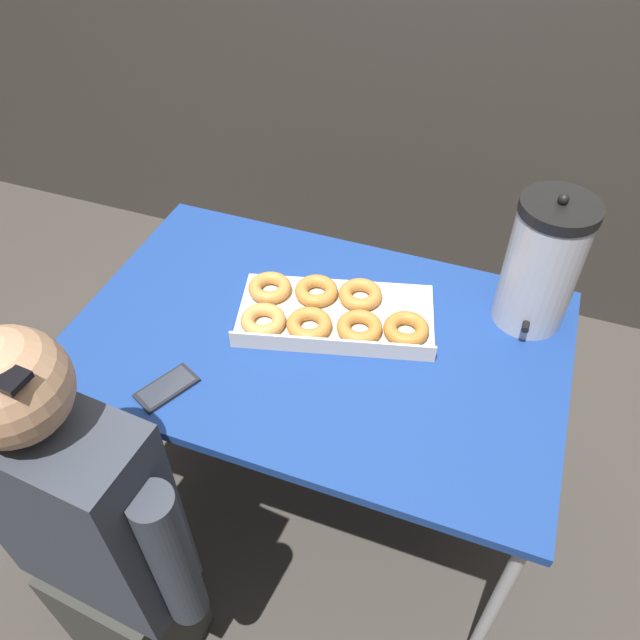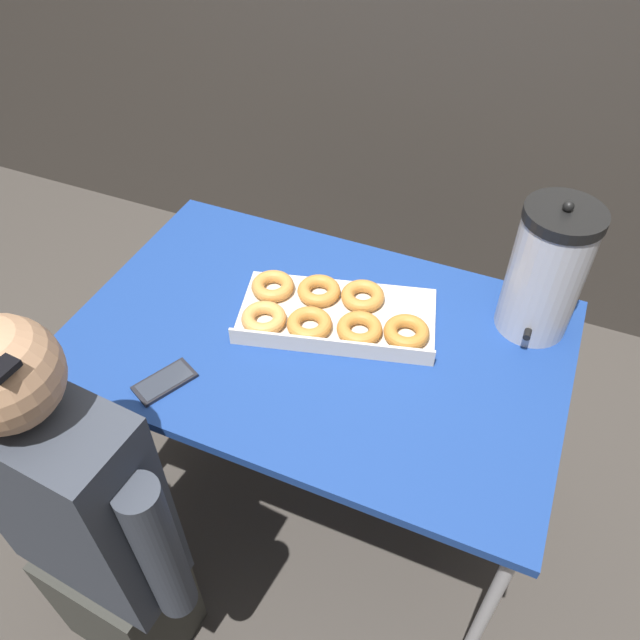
# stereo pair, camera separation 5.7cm
# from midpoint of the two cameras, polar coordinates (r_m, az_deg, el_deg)

# --- Properties ---
(ground_plane) EXTENTS (12.00, 12.00, 0.00)m
(ground_plane) POSITION_cam_midpoint_polar(r_m,az_deg,el_deg) (2.26, -0.91, -15.20)
(ground_plane) COLOR #3D3833
(folding_table) EXTENTS (1.27, 0.82, 0.78)m
(folding_table) POSITION_cam_midpoint_polar(r_m,az_deg,el_deg) (1.67, -1.19, -2.67)
(folding_table) COLOR navy
(folding_table) RESTS_ON ground
(donut_box) EXTENTS (0.57, 0.39, 0.05)m
(donut_box) POSITION_cam_midpoint_polar(r_m,az_deg,el_deg) (1.65, -0.08, 0.65)
(donut_box) COLOR beige
(donut_box) RESTS_ON folding_table
(coffee_urn) EXTENTS (0.19, 0.21, 0.39)m
(coffee_urn) POSITION_cam_midpoint_polar(r_m,az_deg,el_deg) (1.64, 18.73, 4.86)
(coffee_urn) COLOR #B7B7BC
(coffee_urn) RESTS_ON folding_table
(cell_phone) EXTENTS (0.13, 0.16, 0.01)m
(cell_phone) POSITION_cam_midpoint_polar(r_m,az_deg,el_deg) (1.56, -14.86, -6.03)
(cell_phone) COLOR black
(cell_phone) RESTS_ON folding_table
(person_seated) EXTENTS (0.56, 0.25, 1.25)m
(person_seated) POSITION_cam_midpoint_polar(r_m,az_deg,el_deg) (1.60, -20.96, -18.17)
(person_seated) COLOR #33332D
(person_seated) RESTS_ON ground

